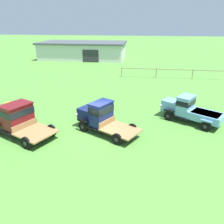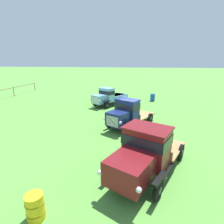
% 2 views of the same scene
% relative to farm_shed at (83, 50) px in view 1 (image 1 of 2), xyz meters
% --- Properties ---
extents(ground_plane, '(240.00, 240.00, 0.00)m').
position_rel_farm_shed_xyz_m(ground_plane, '(10.14, -33.80, -1.79)').
color(ground_plane, '#518E38').
extents(farm_shed, '(18.13, 9.57, 3.54)m').
position_rel_farm_shed_xyz_m(farm_shed, '(0.00, 0.00, 0.00)').
color(farm_shed, silver).
rests_on(farm_shed, ground).
extents(paddock_fence, '(15.15, 0.48, 1.38)m').
position_rel_farm_shed_xyz_m(paddock_fence, '(17.48, -15.81, -0.76)').
color(paddock_fence, '#997F60').
rests_on(paddock_fence, ground).
extents(vintage_truck_foreground_near, '(5.70, 4.06, 2.29)m').
position_rel_farm_shed_xyz_m(vintage_truck_foreground_near, '(4.35, -34.39, -0.58)').
color(vintage_truck_foreground_near, black).
rests_on(vintage_truck_foreground_near, ground).
extents(vintage_truck_second_in_line, '(5.11, 3.90, 2.25)m').
position_rel_farm_shed_xyz_m(vintage_truck_second_in_line, '(10.21, -33.11, -0.65)').
color(vintage_truck_second_in_line, black).
rests_on(vintage_truck_second_in_line, ground).
extents(vintage_truck_midrow_center, '(4.87, 3.87, 2.07)m').
position_rel_farm_shed_xyz_m(vintage_truck_midrow_center, '(16.94, -30.51, -0.78)').
color(vintage_truck_midrow_center, black).
rests_on(vintage_truck_midrow_center, ground).
extents(oil_drum_beside_row, '(0.61, 0.61, 0.94)m').
position_rel_farm_shed_xyz_m(oil_drum_beside_row, '(1.51, -30.91, -1.32)').
color(oil_drum_beside_row, gold).
rests_on(oil_drum_beside_row, ground).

